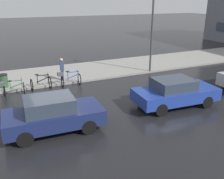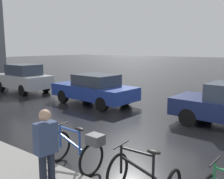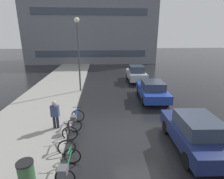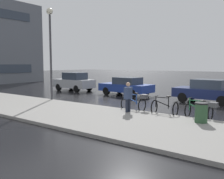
% 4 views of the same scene
% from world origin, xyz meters
% --- Properties ---
extents(ground_plane, '(140.00, 140.00, 0.00)m').
position_xyz_m(ground_plane, '(0.00, 0.00, 0.00)').
color(ground_plane, black).
extents(sidewalk_kerb, '(4.80, 60.00, 0.14)m').
position_xyz_m(sidewalk_kerb, '(-6.00, 10.00, 0.07)').
color(sidewalk_kerb, gray).
rests_on(sidewalk_kerb, ground).
extents(bicycle_nearest, '(0.77, 1.43, 0.97)m').
position_xyz_m(bicycle_nearest, '(-3.15, -2.02, 0.47)').
color(bicycle_nearest, black).
rests_on(bicycle_nearest, ground).
extents(bicycle_second, '(0.79, 1.20, 1.01)m').
position_xyz_m(bicycle_second, '(-3.41, -0.26, 0.41)').
color(bicycle_second, black).
rests_on(bicycle_second, ground).
extents(bicycle_third, '(0.81, 1.46, 1.02)m').
position_xyz_m(bicycle_third, '(-3.30, 1.48, 0.51)').
color(bicycle_third, black).
rests_on(bicycle_third, ground).
extents(car_navy, '(2.05, 4.17, 1.55)m').
position_xyz_m(car_navy, '(2.11, -0.72, 0.78)').
color(car_navy, navy).
rests_on(car_navy, ground).
extents(car_blue, '(2.23, 4.52, 1.48)m').
position_xyz_m(car_blue, '(2.12, 5.65, 0.75)').
color(car_blue, navy).
rests_on(car_blue, ground).
extents(car_silver, '(1.98, 4.15, 1.73)m').
position_xyz_m(car_silver, '(2.10, 11.59, 0.86)').
color(car_silver, '#B2B5BA').
rests_on(car_silver, ground).
extents(pedestrian, '(0.43, 0.29, 1.65)m').
position_xyz_m(pedestrian, '(-4.30, 1.32, 0.93)').
color(pedestrian, '#1E2333').
rests_on(pedestrian, ground).
extents(streetlamp, '(0.43, 0.43, 6.23)m').
position_xyz_m(streetlamp, '(-3.67, 7.92, 4.19)').
color(streetlamp, '#424247').
rests_on(streetlamp, ground).
extents(trash_bin, '(0.53, 0.53, 0.97)m').
position_xyz_m(trash_bin, '(-4.39, -2.35, 0.49)').
color(trash_bin, '#2D5133').
rests_on(trash_bin, ground).
extents(building_facade_main, '(23.28, 10.52, 10.64)m').
position_xyz_m(building_facade_main, '(-3.24, 29.34, 5.32)').
color(building_facade_main, slate).
rests_on(building_facade_main, ground).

